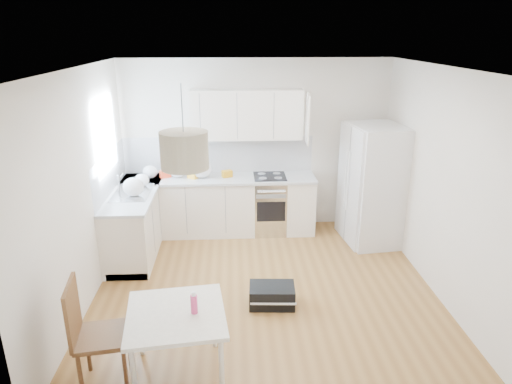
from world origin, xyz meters
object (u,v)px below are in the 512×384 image
gym_bag (272,295)px  dining_table (176,320)px  refrigerator (374,185)px  dining_chair (102,334)px

gym_bag → dining_table: bearing=-127.0°
gym_bag → refrigerator: bearing=49.1°
dining_table → gym_bag: dining_table is taller
dining_chair → refrigerator: bearing=33.9°
gym_bag → dining_chair: bearing=-140.3°
dining_table → refrigerator: bearing=40.2°
refrigerator → gym_bag: refrigerator is taller
dining_table → dining_chair: 0.66m
dining_table → dining_chair: dining_chair is taller
dining_table → gym_bag: bearing=42.6°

